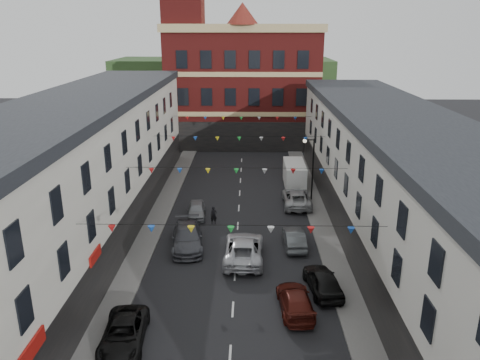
# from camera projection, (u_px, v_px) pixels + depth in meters

# --- Properties ---
(ground) EXTENTS (160.00, 160.00, 0.00)m
(ground) POSITION_uv_depth(u_px,v_px,m) (235.00, 275.00, 30.96)
(ground) COLOR black
(ground) RESTS_ON ground
(pavement_left) EXTENTS (1.80, 64.00, 0.15)m
(pavement_left) POSITION_uv_depth(u_px,v_px,m) (138.00, 259.00, 32.97)
(pavement_left) COLOR #605E5B
(pavement_left) RESTS_ON ground
(pavement_right) EXTENTS (1.80, 64.00, 0.15)m
(pavement_right) POSITION_uv_depth(u_px,v_px,m) (334.00, 260.00, 32.71)
(pavement_right) COLOR #605E5B
(pavement_right) RESTS_ON ground
(terrace_left) EXTENTS (8.40, 56.00, 10.70)m
(terrace_left) POSITION_uv_depth(u_px,v_px,m) (55.00, 193.00, 30.47)
(terrace_left) COLOR beige
(terrace_left) RESTS_ON ground
(terrace_right) EXTENTS (8.40, 56.00, 9.70)m
(terrace_right) POSITION_uv_depth(u_px,v_px,m) (417.00, 202.00, 30.19)
(terrace_right) COLOR #B9B6AD
(terrace_right) RESTS_ON ground
(civic_building) EXTENTS (20.60, 13.30, 18.50)m
(civic_building) POSITION_uv_depth(u_px,v_px,m) (243.00, 84.00, 64.49)
(civic_building) COLOR maroon
(civic_building) RESTS_ON ground
(clock_tower) EXTENTS (5.60, 5.60, 30.00)m
(clock_tower) POSITION_uv_depth(u_px,v_px,m) (184.00, 33.00, 59.71)
(clock_tower) COLOR maroon
(clock_tower) RESTS_ON ground
(distant_hill) EXTENTS (40.00, 14.00, 10.00)m
(distant_hill) POSITION_uv_depth(u_px,v_px,m) (223.00, 86.00, 88.39)
(distant_hill) COLOR #2A4721
(distant_hill) RESTS_ON ground
(street_lamp) EXTENTS (1.10, 0.36, 6.00)m
(street_lamp) POSITION_uv_depth(u_px,v_px,m) (310.00, 161.00, 42.93)
(street_lamp) COLOR black
(street_lamp) RESTS_ON ground
(car_left_c) EXTENTS (2.46, 4.78, 1.29)m
(car_left_c) POSITION_uv_depth(u_px,v_px,m) (124.00, 333.00, 24.01)
(car_left_c) COLOR black
(car_left_c) RESTS_ON ground
(car_left_d) EXTENTS (2.89, 5.70, 1.59)m
(car_left_d) POSITION_uv_depth(u_px,v_px,m) (187.00, 237.00, 34.61)
(car_left_d) COLOR #484A51
(car_left_d) RESTS_ON ground
(car_left_e) EXTENTS (1.78, 3.84, 1.27)m
(car_left_e) POSITION_uv_depth(u_px,v_px,m) (197.00, 210.00, 40.23)
(car_left_e) COLOR gray
(car_left_e) RESTS_ON ground
(car_right_c) EXTENTS (2.15, 4.61, 1.30)m
(car_right_c) POSITION_uv_depth(u_px,v_px,m) (295.00, 301.00, 26.86)
(car_right_c) COLOR #4E160F
(car_right_c) RESTS_ON ground
(car_right_d) EXTENTS (2.32, 4.52, 1.47)m
(car_right_d) POSITION_uv_depth(u_px,v_px,m) (323.00, 281.00, 28.81)
(car_right_d) COLOR black
(car_right_d) RESTS_ON ground
(car_right_e) EXTENTS (1.57, 4.12, 1.34)m
(car_right_e) POSITION_uv_depth(u_px,v_px,m) (294.00, 238.00, 34.78)
(car_right_e) COLOR #52565A
(car_right_e) RESTS_ON ground
(car_right_f) EXTENTS (2.45, 5.29, 1.47)m
(car_right_f) POSITION_uv_depth(u_px,v_px,m) (297.00, 198.00, 42.77)
(car_right_f) COLOR #A9ABAE
(car_right_f) RESTS_ON ground
(moving_car) EXTENTS (2.82, 5.89, 1.62)m
(moving_car) POSITION_uv_depth(u_px,v_px,m) (244.00, 249.00, 32.82)
(moving_car) COLOR silver
(moving_car) RESTS_ON ground
(white_van) EXTENTS (2.07, 5.31, 2.34)m
(white_van) POSITION_uv_depth(u_px,v_px,m) (294.00, 174.00, 48.25)
(white_van) COLOR white
(white_van) RESTS_ON ground
(pedestrian) EXTENTS (0.64, 0.51, 1.52)m
(pedestrian) POSITION_uv_depth(u_px,v_px,m) (214.00, 215.00, 38.74)
(pedestrian) COLOR black
(pedestrian) RESTS_ON ground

